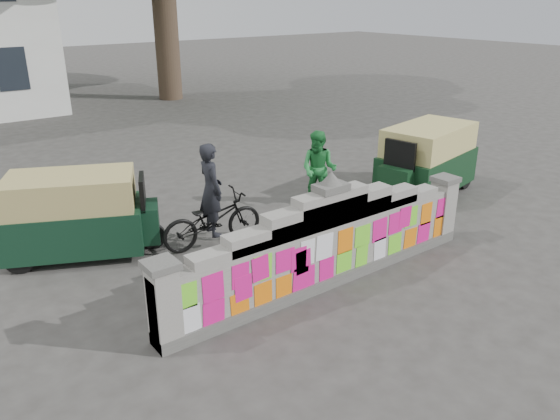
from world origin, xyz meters
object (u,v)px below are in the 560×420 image
at_px(cyclist_bike, 212,220).
at_px(pedestrian, 319,169).
at_px(rickshaw_right, 426,159).
at_px(rickshaw_left, 78,214).
at_px(cyclist_rider, 212,202).

bearing_deg(cyclist_bike, pedestrian, -75.78).
bearing_deg(rickshaw_right, pedestrian, -30.86).
bearing_deg(rickshaw_left, cyclist_rider, -2.59).
xyz_separation_m(cyclist_bike, cyclist_rider, (0.00, 0.00, 0.37)).
bearing_deg(pedestrian, rickshaw_right, 39.01).
bearing_deg(rickshaw_left, pedestrian, 17.11).
relative_size(cyclist_rider, pedestrian, 1.03).
bearing_deg(cyclist_rider, rickshaw_right, -88.74).
bearing_deg(cyclist_rider, rickshaw_left, 68.98).
bearing_deg(pedestrian, cyclist_rider, -113.55).
relative_size(cyclist_rider, rickshaw_left, 0.62).
relative_size(pedestrian, rickshaw_left, 0.60).
bearing_deg(pedestrian, cyclist_bike, -113.55).
height_order(cyclist_bike, rickshaw_right, rickshaw_right).
xyz_separation_m(pedestrian, rickshaw_right, (2.63, -0.94, -0.00)).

